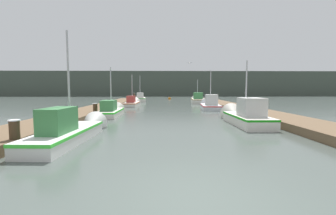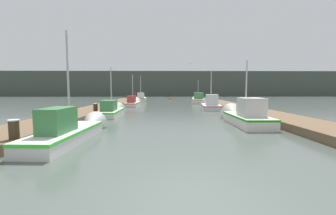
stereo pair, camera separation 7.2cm
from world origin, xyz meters
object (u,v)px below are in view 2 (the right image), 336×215
(fishing_boat_0, at_px, (72,129))
(fishing_boat_1, at_px, (244,116))
(fishing_boat_5, at_px, (198,100))
(mooring_piling_3, at_px, (199,97))
(fishing_boat_2, at_px, (112,110))
(mooring_piling_0, at_px, (14,135))
(fishing_boat_3, at_px, (210,105))
(channel_buoy, at_px, (170,98))
(fishing_boat_4, at_px, (133,103))
(seagull_lead, at_px, (190,63))
(fishing_boat_6, at_px, (141,99))
(mooring_piling_2, at_px, (135,97))
(mooring_piling_1, at_px, (96,110))

(fishing_boat_0, height_order, fishing_boat_1, fishing_boat_0)
(fishing_boat_5, height_order, mooring_piling_3, fishing_boat_5)
(fishing_boat_2, xyz_separation_m, mooring_piling_0, (-0.92, -10.10, 0.16))
(fishing_boat_3, relative_size, mooring_piling_0, 4.67)
(fishing_boat_2, distance_m, channel_buoy, 27.23)
(fishing_boat_4, xyz_separation_m, seagull_lead, (6.57, -2.55, 4.52))
(fishing_boat_6, xyz_separation_m, seagull_lead, (6.65, -12.15, 4.41))
(fishing_boat_5, distance_m, mooring_piling_0, 27.16)
(fishing_boat_2, relative_size, mooring_piling_0, 4.75)
(fishing_boat_1, relative_size, fishing_boat_4, 1.00)
(fishing_boat_4, bearing_deg, channel_buoy, 75.05)
(fishing_boat_4, xyz_separation_m, channel_buoy, (4.96, 17.02, -0.20))
(fishing_boat_6, bearing_deg, mooring_piling_2, 110.75)
(fishing_boat_5, relative_size, channel_buoy, 6.07)
(fishing_boat_4, height_order, mooring_piling_2, fishing_boat_4)
(fishing_boat_0, bearing_deg, fishing_boat_1, 27.66)
(fishing_boat_2, bearing_deg, fishing_boat_6, 88.41)
(fishing_boat_0, relative_size, fishing_boat_4, 1.09)
(fishing_boat_1, bearing_deg, mooring_piling_2, 110.61)
(fishing_boat_3, height_order, fishing_boat_5, fishing_boat_3)
(mooring_piling_0, relative_size, seagull_lead, 1.87)
(fishing_boat_1, height_order, mooring_piling_0, fishing_boat_1)
(fishing_boat_6, height_order, mooring_piling_1, fishing_boat_6)
(fishing_boat_2, xyz_separation_m, channel_buoy, (5.30, 26.71, -0.22))
(fishing_boat_4, bearing_deg, fishing_boat_5, 33.52)
(fishing_boat_6, bearing_deg, fishing_boat_2, -96.69)
(fishing_boat_0, distance_m, mooring_piling_2, 30.32)
(fishing_boat_1, xyz_separation_m, fishing_boat_4, (-8.47, 14.11, -0.11))
(fishing_boat_0, distance_m, fishing_boat_2, 8.40)
(fishing_boat_3, xyz_separation_m, seagull_lead, (-1.97, 1.68, 4.47))
(mooring_piling_2, distance_m, mooring_piling_3, 11.30)
(fishing_boat_4, bearing_deg, fishing_boat_6, 91.77)
(mooring_piling_0, distance_m, seagull_lead, 19.43)
(fishing_boat_1, bearing_deg, fishing_boat_6, 109.91)
(fishing_boat_6, height_order, mooring_piling_2, fishing_boat_6)
(fishing_boat_3, height_order, mooring_piling_3, fishing_boat_3)
(fishing_boat_2, bearing_deg, seagull_lead, 45.16)
(fishing_boat_4, relative_size, channel_buoy, 5.04)
(fishing_boat_6, bearing_deg, fishing_boat_0, -95.80)
(fishing_boat_2, relative_size, channel_buoy, 4.83)
(fishing_boat_0, height_order, mooring_piling_2, fishing_boat_0)
(fishing_boat_1, relative_size, mooring_piling_2, 3.90)
(mooring_piling_1, bearing_deg, mooring_piling_2, 90.20)
(channel_buoy, bearing_deg, mooring_piling_3, -46.32)
(mooring_piling_3, xyz_separation_m, channel_buoy, (-4.95, 5.18, -0.41))
(fishing_boat_4, distance_m, mooring_piling_1, 10.85)
(fishing_boat_4, bearing_deg, mooring_piling_1, -95.56)
(fishing_boat_3, height_order, fishing_boat_4, fishing_boat_3)
(fishing_boat_1, bearing_deg, fishing_boat_0, -154.80)
(fishing_boat_4, height_order, channel_buoy, fishing_boat_4)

